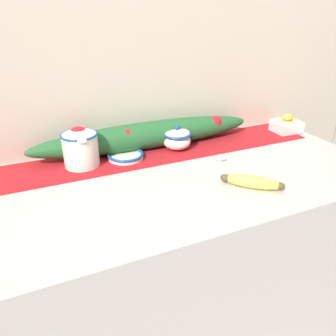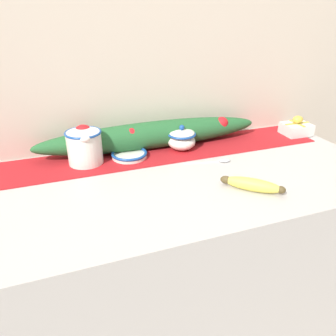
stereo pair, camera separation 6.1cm
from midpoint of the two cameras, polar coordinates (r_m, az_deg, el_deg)
countertop at (r=1.33m, az=2.77°, el=-18.97°), size 1.40×0.64×0.89m
back_wall at (r=1.27m, az=-2.66°, el=17.68°), size 2.20×0.04×2.40m
table_runner at (r=1.23m, az=-0.44°, el=2.64°), size 1.28×0.21×0.00m
cream_pitcher at (r=1.15m, az=-12.88°, el=3.71°), size 0.12×0.14×0.12m
sugar_bowl at (r=1.25m, az=3.79°, el=5.07°), size 0.11×0.11×0.10m
small_dish at (r=1.19m, az=-5.31°, el=2.33°), size 0.13×0.13×0.02m
banana at (r=1.01m, az=16.12°, el=-2.82°), size 0.16×0.15×0.04m
spoon at (r=1.18m, az=10.80°, el=1.28°), size 0.17×0.05×0.01m
gift_box at (r=1.52m, az=22.53°, el=6.45°), size 0.12×0.10×0.08m
poinsettia_garland at (r=1.25m, az=-1.60°, el=5.81°), size 0.88×0.11×0.12m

